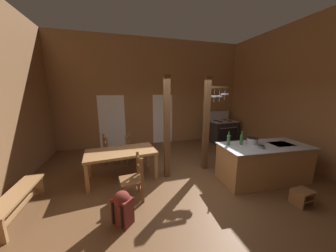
{
  "coord_description": "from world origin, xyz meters",
  "views": [
    {
      "loc": [
        -1.37,
        -3.36,
        2.23
      ],
      "look_at": [
        -0.08,
        1.14,
        1.24
      ],
      "focal_mm": 18.07,
      "sensor_mm": 36.0,
      "label": 1
    }
  ],
  "objects": [
    {
      "name": "ground_plane",
      "position": [
        0.0,
        0.0,
        -0.05
      ],
      "size": [
        8.31,
        7.93,
        0.1
      ],
      "primitive_type": "cube",
      "color": "brown"
    },
    {
      "name": "wall_back",
      "position": [
        0.0,
        3.63,
        2.12
      ],
      "size": [
        8.31,
        0.14,
        4.24
      ],
      "primitive_type": "cube",
      "color": "#93663F",
      "rests_on": "ground_plane"
    },
    {
      "name": "wall_right",
      "position": [
        3.82,
        0.0,
        2.12
      ],
      "size": [
        0.14,
        7.93,
        4.24
      ],
      "primitive_type": "cube",
      "color": "#93663F",
      "rests_on": "ground_plane"
    },
    {
      "name": "glazed_door_back_left",
      "position": [
        -1.69,
        3.56,
        1.02
      ],
      "size": [
        1.0,
        0.01,
        2.05
      ],
      "primitive_type": "cube",
      "color": "white",
      "rests_on": "ground_plane"
    },
    {
      "name": "glazed_panel_back_right",
      "position": [
        0.38,
        3.56,
        1.02
      ],
      "size": [
        0.84,
        0.01,
        2.05
      ],
      "primitive_type": "cube",
      "color": "white",
      "rests_on": "ground_plane"
    },
    {
      "name": "kitchen_island",
      "position": [
        1.99,
        -0.23,
        0.46
      ],
      "size": [
        2.22,
        1.1,
        0.92
      ],
      "color": "#9E7044",
      "rests_on": "ground_plane"
    },
    {
      "name": "stove_range",
      "position": [
        2.92,
        2.95,
        0.48
      ],
      "size": [
        1.19,
        0.89,
        1.32
      ],
      "color": "#272727",
      "rests_on": "ground_plane"
    },
    {
      "name": "support_post_with_pot_rack",
      "position": [
        0.96,
        0.77,
        1.42
      ],
      "size": [
        0.7,
        0.23,
        2.59
      ],
      "color": "brown",
      "rests_on": "ground_plane"
    },
    {
      "name": "support_post_center",
      "position": [
        -0.26,
        0.62,
        1.3
      ],
      "size": [
        0.14,
        0.14,
        2.59
      ],
      "color": "brown",
      "rests_on": "ground_plane"
    },
    {
      "name": "step_stool",
      "position": [
        2.02,
        -1.22,
        0.18
      ],
      "size": [
        0.38,
        0.3,
        0.3
      ],
      "color": "brown",
      "rests_on": "ground_plane"
    },
    {
      "name": "dining_table",
      "position": [
        -1.4,
        0.84,
        0.65
      ],
      "size": [
        1.78,
        1.07,
        0.74
      ],
      "color": "#9E7044",
      "rests_on": "ground_plane"
    },
    {
      "name": "ladderback_chair_near_window",
      "position": [
        -1.18,
        -0.11,
        0.45
      ],
      "size": [
        0.49,
        0.49,
        0.95
      ],
      "color": "brown",
      "rests_on": "ground_plane"
    },
    {
      "name": "ladderback_chair_by_post",
      "position": [
        -1.71,
        1.77,
        0.45
      ],
      "size": [
        0.55,
        0.55,
        0.95
      ],
      "color": "brown",
      "rests_on": "ground_plane"
    },
    {
      "name": "ladderback_chair_at_table_end",
      "position": [
        -1.04,
        1.72,
        0.45
      ],
      "size": [
        0.58,
        0.58,
        0.95
      ],
      "color": "brown",
      "rests_on": "ground_plane"
    },
    {
      "name": "bench_along_left_wall",
      "position": [
        -3.24,
        -0.02,
        0.3
      ],
      "size": [
        0.38,
        1.41,
        0.44
      ],
      "color": "#9E7044",
      "rests_on": "ground_plane"
    },
    {
      "name": "backpack",
      "position": [
        -1.42,
        -0.75,
        0.31
      ],
      "size": [
        0.38,
        0.39,
        0.6
      ],
      "color": "maroon",
      "rests_on": "ground_plane"
    },
    {
      "name": "stockpot_on_counter",
      "position": [
        1.76,
        -0.06,
        1.0
      ],
      "size": [
        0.34,
        0.27,
        0.16
      ],
      "color": "#A8AAB2",
      "rests_on": "kitchen_island"
    },
    {
      "name": "mixing_bowl_on_counter",
      "position": [
        1.73,
        -0.38,
        0.95
      ],
      "size": [
        0.17,
        0.17,
        0.06
      ],
      "color": "slate",
      "rests_on": "kitchen_island"
    },
    {
      "name": "bottle_tall_on_counter",
      "position": [
        1.12,
        0.01,
        1.06
      ],
      "size": [
        0.08,
        0.08,
        0.33
      ],
      "color": "#2D5638",
      "rests_on": "kitchen_island"
    },
    {
      "name": "bottle_short_on_counter",
      "position": [
        1.45,
        -0.03,
        1.06
      ],
      "size": [
        0.07,
        0.07,
        0.34
      ],
      "color": "#2D5638",
      "rests_on": "kitchen_island"
    }
  ]
}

